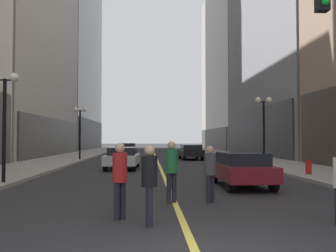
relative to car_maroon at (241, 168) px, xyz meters
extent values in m
plane|color=#262628|center=(-2.78, 26.06, -0.72)|extent=(200.00, 200.00, 0.00)
cube|color=gray|center=(-11.03, 26.06, -0.64)|extent=(4.50, 78.00, 0.15)
cube|color=gray|center=(5.47, 26.06, -0.64)|extent=(4.50, 78.00, 0.15)
cube|color=#E5D64C|center=(-2.78, 26.06, -0.71)|extent=(0.16, 70.00, 0.01)
cube|color=#3A3935|center=(-13.38, 25.56, 1.23)|extent=(0.50, 22.80, 3.89)
cube|color=#2C2C2E|center=(-13.38, 51.06, 1.78)|extent=(0.50, 24.70, 5.00)
cube|color=#2C2C2E|center=(7.82, 25.56, 1.78)|extent=(0.50, 22.80, 5.00)
cube|color=#A8A399|center=(13.21, 51.06, 14.10)|extent=(10.97, 26.00, 29.63)
cube|color=#3A3935|center=(7.82, 51.06, 1.06)|extent=(0.50, 24.70, 3.56)
cube|color=maroon|center=(0.00, 0.06, -0.12)|extent=(1.82, 4.18, 0.55)
cube|color=black|center=(0.00, -0.15, 0.35)|extent=(1.58, 2.35, 0.50)
cylinder|color=black|center=(-0.78, 1.50, -0.40)|extent=(0.23, 0.64, 0.64)
cylinder|color=black|center=(0.73, 1.53, -0.40)|extent=(0.23, 0.64, 0.64)
cylinder|color=black|center=(-0.73, -1.41, -0.40)|extent=(0.23, 0.64, 0.64)
cylinder|color=black|center=(0.78, -1.38, -0.40)|extent=(0.23, 0.64, 0.64)
cube|color=#B7B7BC|center=(-5.10, 8.63, -0.12)|extent=(2.00, 4.31, 0.55)
cube|color=black|center=(-5.09, 8.84, 0.35)|extent=(1.71, 2.43, 0.50)
cylinder|color=black|center=(-4.35, 7.12, -0.40)|extent=(0.24, 0.65, 0.64)
cylinder|color=black|center=(-5.96, 7.17, -0.40)|extent=(0.24, 0.65, 0.64)
cylinder|color=black|center=(-4.25, 10.09, -0.40)|extent=(0.24, 0.65, 0.64)
cylinder|color=black|center=(-5.85, 10.14, -0.40)|extent=(0.24, 0.65, 0.64)
cube|color=black|center=(0.22, 18.98, -0.12)|extent=(1.96, 4.38, 0.55)
cube|color=black|center=(0.23, 18.76, 0.35)|extent=(1.68, 2.47, 0.50)
cylinder|color=black|center=(-0.62, 20.47, -0.40)|extent=(0.24, 0.65, 0.64)
cylinder|color=black|center=(0.98, 20.51, -0.40)|extent=(0.24, 0.65, 0.64)
cylinder|color=black|center=(-0.53, 17.44, -0.40)|extent=(0.24, 0.65, 0.64)
cylinder|color=black|center=(1.06, 17.48, -0.40)|extent=(0.24, 0.65, 0.64)
cube|color=silver|center=(-5.81, 29.55, -0.12)|extent=(1.84, 4.09, 0.55)
cube|color=black|center=(-5.81, 29.75, 0.35)|extent=(1.59, 2.30, 0.50)
cylinder|color=black|center=(-5.08, 28.11, -0.40)|extent=(0.23, 0.64, 0.64)
cylinder|color=black|center=(-6.60, 28.14, -0.40)|extent=(0.23, 0.64, 0.64)
cylinder|color=black|center=(-5.03, 30.95, -0.40)|extent=(0.23, 0.64, 0.64)
cylinder|color=black|center=(-6.55, 30.98, -0.40)|extent=(0.23, 0.64, 0.64)
cylinder|color=black|center=(-1.81, -3.44, -0.32)|extent=(0.14, 0.14, 0.79)
cylinder|color=black|center=(-1.70, -3.33, -0.32)|extent=(0.14, 0.14, 0.79)
cylinder|color=#3F3F44|center=(-1.75, -3.38, 0.39)|extent=(0.48, 0.48, 0.63)
sphere|color=tan|center=(-1.75, -3.38, 0.81)|extent=(0.21, 0.21, 0.21)
cylinder|color=black|center=(-4.26, -5.56, -0.29)|extent=(0.14, 0.14, 0.85)
cylinder|color=black|center=(-4.13, -5.46, -0.29)|extent=(0.14, 0.14, 0.85)
cylinder|color=#B21E1E|center=(-4.20, -5.51, 0.47)|extent=(0.48, 0.48, 0.67)
sphere|color=tan|center=(-4.20, -5.51, 0.92)|extent=(0.23, 0.23, 0.23)
cylinder|color=black|center=(-2.80, -3.33, -0.29)|extent=(0.14, 0.14, 0.86)
cylinder|color=black|center=(-2.95, -3.38, -0.29)|extent=(0.14, 0.14, 0.86)
cylinder|color=#1E6633|center=(-2.88, -3.35, 0.48)|extent=(0.43, 0.43, 0.68)
sphere|color=tan|center=(-2.88, -3.35, 0.94)|extent=(0.23, 0.23, 0.23)
cylinder|color=black|center=(-3.51, -6.27, -0.30)|extent=(0.14, 0.14, 0.83)
cylinder|color=black|center=(-3.53, -6.11, -0.30)|extent=(0.14, 0.14, 0.83)
cylinder|color=black|center=(-3.52, -6.19, 0.44)|extent=(0.37, 0.37, 0.65)
sphere|color=tan|center=(-3.52, -6.19, 0.88)|extent=(0.22, 0.22, 0.22)
sphere|color=green|center=(0.42, -6.06, 4.20)|extent=(0.17, 0.17, 0.17)
cylinder|color=black|center=(-9.18, 0.78, 1.38)|extent=(0.14, 0.14, 4.20)
cylinder|color=black|center=(-9.18, 0.78, 3.43)|extent=(0.80, 0.06, 0.06)
sphere|color=white|center=(-8.83, 0.78, 3.53)|extent=(0.36, 0.36, 0.36)
cylinder|color=black|center=(-9.18, 17.07, 1.38)|extent=(0.14, 0.14, 4.20)
cylinder|color=black|center=(-9.18, 17.07, 3.43)|extent=(0.80, 0.06, 0.06)
sphere|color=white|center=(-9.53, 17.07, 3.53)|extent=(0.36, 0.36, 0.36)
sphere|color=white|center=(-8.83, 17.07, 3.53)|extent=(0.36, 0.36, 0.36)
cylinder|color=black|center=(3.62, 8.73, 1.38)|extent=(0.14, 0.14, 4.20)
cylinder|color=black|center=(3.62, 8.73, 3.43)|extent=(0.80, 0.06, 0.06)
sphere|color=white|center=(3.27, 8.73, 3.53)|extent=(0.36, 0.36, 0.36)
sphere|color=white|center=(3.97, 8.73, 3.53)|extent=(0.36, 0.36, 0.36)
cylinder|color=red|center=(4.12, 3.43, -0.32)|extent=(0.28, 0.28, 0.80)
camera|label=1|loc=(-3.55, -14.18, 1.13)|focal=40.11mm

